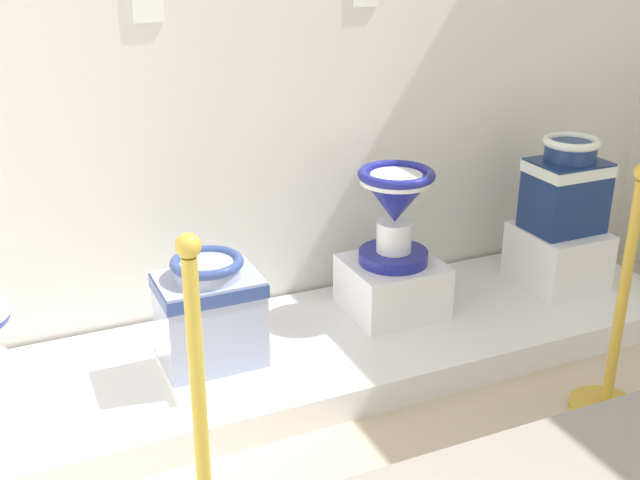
# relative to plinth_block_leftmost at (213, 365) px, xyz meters

# --- Properties ---
(display_platform) EXTENTS (3.43, 0.84, 0.13)m
(display_platform) POSITION_rel_plinth_block_leftmost_xyz_m (0.43, 0.07, -0.09)
(display_platform) COLOR white
(display_platform) RESTS_ON ground_plane
(plinth_block_leftmost) EXTENTS (0.37, 0.37, 0.05)m
(plinth_block_leftmost) POSITION_rel_plinth_block_leftmost_xyz_m (0.00, 0.00, 0.00)
(plinth_block_leftmost) COLOR white
(plinth_block_leftmost) RESTS_ON display_platform
(antique_toilet_leftmost) EXTENTS (0.38, 0.28, 0.43)m
(antique_toilet_leftmost) POSITION_rel_plinth_block_leftmost_xyz_m (0.00, 0.00, 0.24)
(antique_toilet_leftmost) COLOR #A0ACD0
(antique_toilet_leftmost) RESTS_ON plinth_block_leftmost
(plinth_block_pale_glazed) EXTENTS (0.40, 0.37, 0.23)m
(plinth_block_pale_glazed) POSITION_rel_plinth_block_leftmost_xyz_m (0.87, 0.16, 0.09)
(plinth_block_pale_glazed) COLOR white
(plinth_block_pale_glazed) RESTS_ON display_platform
(antique_toilet_pale_glazed) EXTENTS (0.32, 0.32, 0.41)m
(antique_toilet_pale_glazed) POSITION_rel_plinth_block_leftmost_xyz_m (0.87, 0.16, 0.47)
(antique_toilet_pale_glazed) COLOR navy
(antique_toilet_pale_glazed) RESTS_ON plinth_block_pale_glazed
(plinth_block_tall_cobalt) EXTENTS (0.35, 0.38, 0.27)m
(plinth_block_tall_cobalt) POSITION_rel_plinth_block_leftmost_xyz_m (1.72, 0.10, 0.11)
(plinth_block_tall_cobalt) COLOR white
(plinth_block_tall_cobalt) RESTS_ON display_platform
(antique_toilet_tall_cobalt) EXTENTS (0.33, 0.26, 0.43)m
(antique_toilet_tall_cobalt) POSITION_rel_plinth_block_leftmost_xyz_m (1.72, 0.10, 0.47)
(antique_toilet_tall_cobalt) COLOR navy
(antique_toilet_tall_cobalt) RESTS_ON plinth_block_tall_cobalt
(info_placard_second) EXTENTS (0.12, 0.01, 0.15)m
(info_placard_second) POSITION_rel_plinth_block_leftmost_xyz_m (-0.03, 0.51, 1.30)
(info_placard_second) COLOR white
(stanchion_post_near_left) EXTENTS (0.22, 0.22, 1.05)m
(stanchion_post_near_left) POSITION_rel_plinth_block_leftmost_xyz_m (-0.27, -0.85, 0.21)
(stanchion_post_near_left) COLOR gold
(stanchion_post_near_left) RESTS_ON ground_plane
(stanchion_post_near_right) EXTENTS (0.27, 0.27, 0.98)m
(stanchion_post_near_right) POSITION_rel_plinth_block_leftmost_xyz_m (1.33, -0.67, 0.13)
(stanchion_post_near_right) COLOR gold
(stanchion_post_near_right) RESTS_ON ground_plane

